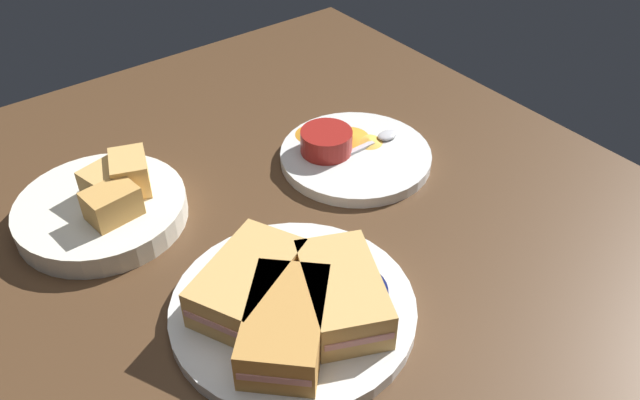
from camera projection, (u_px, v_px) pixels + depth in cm
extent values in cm
cube|color=#4C331E|center=(250.00, 276.00, 76.26)|extent=(110.00, 110.00, 3.00)
cylinder|color=silver|center=(295.00, 308.00, 69.41)|extent=(26.57, 26.57, 1.60)
cube|color=tan|center=(248.00, 282.00, 68.00)|extent=(15.01, 12.52, 4.80)
cube|color=#DB938E|center=(248.00, 282.00, 68.00)|extent=(14.98, 12.09, 0.80)
cube|color=#C68C42|center=(285.00, 324.00, 63.53)|extent=(14.50, 14.63, 4.80)
cube|color=#DB938E|center=(285.00, 324.00, 63.53)|extent=(14.24, 14.40, 0.80)
cube|color=tan|center=(342.00, 293.00, 66.79)|extent=(12.22, 14.97, 4.80)
cube|color=#DB938E|center=(342.00, 293.00, 66.79)|extent=(11.77, 14.96, 0.80)
cylinder|color=#0C144C|center=(349.00, 303.00, 66.22)|extent=(7.84, 7.84, 4.02)
cylinder|color=black|center=(350.00, 292.00, 65.21)|extent=(6.43, 6.43, 0.60)
cube|color=silver|center=(260.00, 290.00, 70.04)|extent=(3.65, 5.06, 0.40)
ellipsoid|color=silver|center=(307.00, 302.00, 68.48)|extent=(3.58, 3.88, 0.80)
cylinder|color=silver|center=(356.00, 156.00, 91.46)|extent=(21.45, 21.45, 1.60)
cylinder|color=maroon|center=(326.00, 141.00, 90.08)|extent=(7.33, 7.33, 3.25)
cylinder|color=olive|center=(326.00, 134.00, 89.31)|extent=(6.01, 6.01, 0.60)
cube|color=silver|center=(358.00, 149.00, 91.02)|extent=(5.50, 0.83, 0.40)
ellipsoid|color=silver|center=(387.00, 135.00, 93.53)|extent=(3.21, 2.22, 0.80)
cone|color=orange|center=(332.00, 151.00, 90.64)|extent=(4.63, 4.63, 0.60)
cone|color=orange|center=(314.00, 133.00, 94.21)|extent=(7.55, 7.55, 0.60)
cone|color=orange|center=(349.00, 136.00, 93.58)|extent=(8.13, 8.13, 0.60)
cone|color=gold|center=(327.00, 128.00, 95.21)|extent=(5.01, 5.01, 0.60)
cone|color=gold|center=(369.00, 140.00, 92.66)|extent=(5.38, 5.38, 0.60)
cylinder|color=silver|center=(102.00, 211.00, 81.01)|extent=(21.23, 21.23, 3.00)
cube|color=tan|center=(130.00, 173.00, 80.86)|extent=(6.19, 7.15, 4.56)
cube|color=tan|center=(112.00, 203.00, 76.70)|extent=(6.49, 5.10, 3.89)
cube|color=tan|center=(108.00, 180.00, 80.43)|extent=(6.91, 5.75, 3.70)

